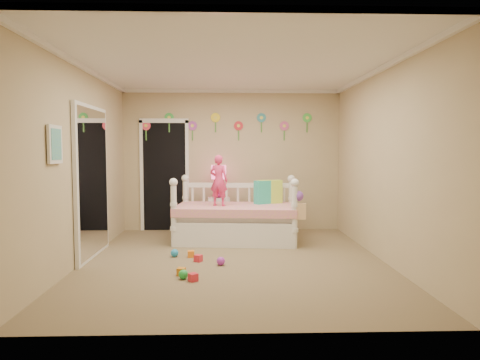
{
  "coord_description": "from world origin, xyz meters",
  "views": [
    {
      "loc": [
        -0.09,
        -5.54,
        1.48
      ],
      "look_at": [
        0.1,
        0.6,
        1.05
      ],
      "focal_mm": 31.36,
      "sensor_mm": 36.0,
      "label": 1
    }
  ],
  "objects_px": {
    "nightstand": "(219,215)",
    "table_lamp": "(219,176)",
    "child": "(219,180)",
    "daybed": "(236,209)"
  },
  "relations": [
    {
      "from": "daybed",
      "to": "nightstand",
      "type": "bearing_deg",
      "value": 117.68
    },
    {
      "from": "table_lamp",
      "to": "child",
      "type": "bearing_deg",
      "value": -88.72
    },
    {
      "from": "nightstand",
      "to": "table_lamp",
      "type": "bearing_deg",
      "value": -94.16
    },
    {
      "from": "table_lamp",
      "to": "nightstand",
      "type": "bearing_deg",
      "value": 90.0
    },
    {
      "from": "nightstand",
      "to": "table_lamp",
      "type": "distance_m",
      "value": 0.71
    },
    {
      "from": "daybed",
      "to": "child",
      "type": "xyz_separation_m",
      "value": [
        -0.28,
        -0.07,
        0.47
      ]
    },
    {
      "from": "nightstand",
      "to": "child",
      "type": "bearing_deg",
      "value": -92.88
    },
    {
      "from": "child",
      "to": "nightstand",
      "type": "bearing_deg",
      "value": -68.64
    },
    {
      "from": "table_lamp",
      "to": "daybed",
      "type": "bearing_deg",
      "value": -67.8
    },
    {
      "from": "child",
      "to": "table_lamp",
      "type": "distance_m",
      "value": 0.79
    }
  ]
}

